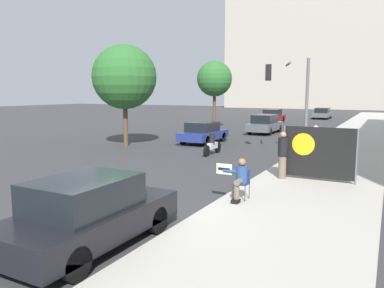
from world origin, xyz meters
The scene contains 16 objects.
ground_plane centered at (0.00, 0.00, 0.00)m, with size 160.00×160.00×0.00m, color #38383A.
sidewalk_curb centered at (3.82, 15.00, 0.08)m, with size 4.31×90.00×0.16m, color #B7B2A8.
building_backdrop_far centered at (-2.00, 78.39, 15.99)m, with size 52.00×12.00×31.99m.
seated_protester centered at (2.24, 2.82, 0.82)m, with size 0.98×0.77×1.22m.
jogger_on_sidewalk centered at (2.63, 6.13, 1.04)m, with size 0.34×0.34×1.72m.
pedestrian_behind centered at (3.34, 8.59, 1.08)m, with size 0.34×0.34×1.79m.
protest_banner centered at (3.83, 6.37, 1.18)m, with size 2.54×0.06×1.92m.
traffic_light_pole centered at (1.33, 12.59, 3.44)m, with size 2.17×1.94×4.89m.
parked_car_curbside centered at (0.48, -1.54, 0.75)m, with size 1.89×4.15×1.52m.
car_on_road_nearest centered at (-4.81, 14.67, 0.70)m, with size 1.85×4.12×1.40m.
car_on_road_midblock centered at (-3.04, 22.47, 0.76)m, with size 1.84×4.56×1.54m.
car_on_road_distant centered at (-5.47, 33.23, 0.75)m, with size 1.79×4.32×1.51m.
car_on_road_far_lane centered at (-1.74, 42.91, 0.70)m, with size 1.87×4.44×1.40m.
motorcycle_on_road centered at (-2.31, 10.71, 0.53)m, with size 0.28×2.05×1.22m.
street_tree_near_curb centered at (-8.36, 11.06, 4.22)m, with size 3.88×3.88×6.17m.
street_tree_midblock centered at (-8.40, 24.21, 4.54)m, with size 3.21×3.21×6.17m.
Camera 1 is at (6.02, -7.26, 3.27)m, focal length 35.00 mm.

